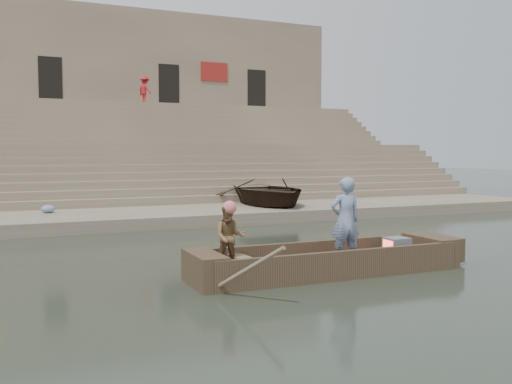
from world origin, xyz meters
TOP-DOWN VIEW (x-y plane):
  - ground at (0.00, 0.00)m, footprint 120.00×120.00m
  - lower_landing at (0.00, 8.00)m, footprint 32.00×4.00m
  - mid_landing at (0.00, 15.50)m, footprint 32.00×3.00m
  - upper_landing at (0.00, 22.50)m, footprint 32.00×3.00m
  - ghat_steps at (0.00, 17.19)m, footprint 32.00×11.00m
  - building_wall at (0.00, 26.50)m, footprint 32.00×5.07m
  - main_rowboat at (1.30, -1.40)m, footprint 5.00×1.30m
  - rowboat_trim at (1.51, -1.41)m, footprint 6.04×2.63m
  - standing_man at (1.61, -1.55)m, footprint 0.66×0.48m
  - rowing_man at (-0.70, -1.22)m, footprint 0.70×0.62m
  - television at (2.97, -1.40)m, footprint 0.46×0.42m
  - beached_rowboat at (4.66, 8.60)m, footprint 3.87×5.13m
  - pedestrian at (2.94, 21.60)m, footprint 0.92×1.16m

SIDE VIEW (x-z plane):
  - ground at x=0.00m, z-range 0.00..0.00m
  - main_rowboat at x=1.30m, z-range 0.00..0.22m
  - lower_landing at x=0.00m, z-range 0.00..0.40m
  - rowboat_trim at x=1.51m, z-range -0.64..1.25m
  - television at x=2.97m, z-range 0.22..0.62m
  - rowing_man at x=-0.70m, z-range 0.22..1.44m
  - beached_rowboat at x=4.66m, z-range 0.40..1.41m
  - standing_man at x=1.61m, z-range 0.22..1.92m
  - mid_landing at x=0.00m, z-range 0.00..2.80m
  - ghat_steps at x=0.00m, z-range -0.80..4.40m
  - upper_landing at x=0.00m, z-range 0.00..5.20m
  - building_wall at x=0.00m, z-range 0.00..11.20m
  - pedestrian at x=2.94m, z-range 5.20..6.77m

